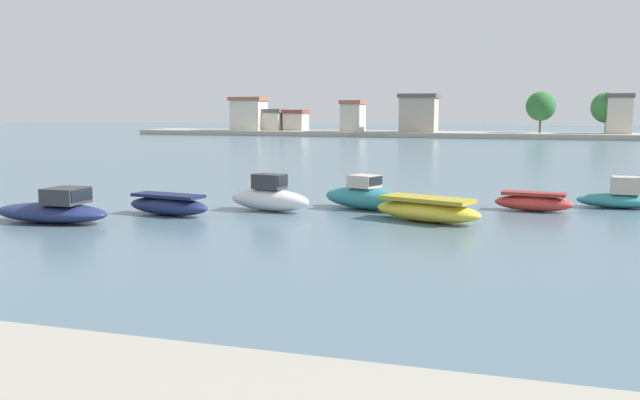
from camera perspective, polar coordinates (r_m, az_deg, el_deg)
The scene contains 8 objects.
moored_boat_2 at distance 32.28m, azimuth -21.15°, elevation -0.78°, with size 5.51×2.25×1.55m.
moored_boat_3 at distance 32.95m, azimuth -12.43°, elevation -0.40°, with size 4.55×2.09×0.99m.
moored_boat_4 at distance 33.57m, azimuth -4.20°, elevation 0.24°, with size 4.58×2.17×1.80m.
moored_boat_5 at distance 34.14m, azimuth 3.75°, elevation 0.30°, with size 5.01×3.22×1.69m.
moored_boat_6 at distance 30.73m, azimuth 8.86°, elevation -0.82°, with size 5.35×3.38×1.08m.
moored_boat_7 at distance 35.03m, azimuth 17.23°, elevation -0.16°, with size 3.83×1.60×0.92m.
moored_boat_8 at distance 37.59m, azimuth 23.55°, elevation 0.21°, with size 3.97×1.54×1.58m.
distant_shoreline at distance 121.95m, azimuth 8.77°, elevation 6.26°, with size 107.33×11.44×7.68m.
Camera 1 is at (17.90, -13.91, 4.97)m, focal length 38.71 mm.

